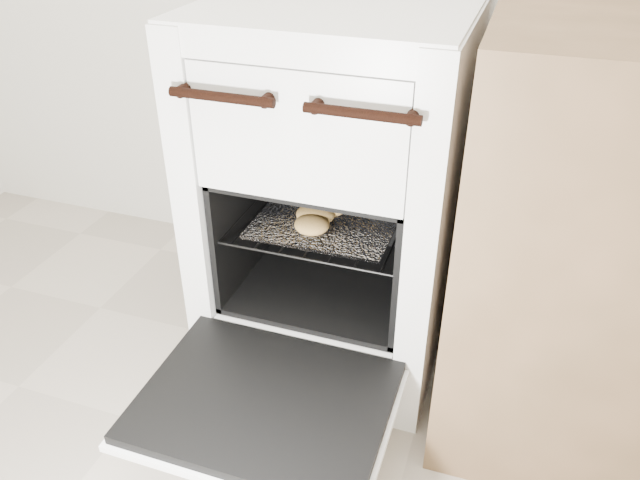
# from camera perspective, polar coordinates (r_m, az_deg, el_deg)

# --- Properties ---
(stove) EXTENTS (0.59, 0.65, 0.90)m
(stove) POSITION_cam_1_polar(r_m,az_deg,el_deg) (1.57, 1.69, 4.11)
(stove) COLOR white
(stove) RESTS_ON ground
(oven_door) EXTENTS (0.53, 0.41, 0.04)m
(oven_door) POSITION_cam_1_polar(r_m,az_deg,el_deg) (1.35, -5.02, -14.67)
(oven_door) COLOR black
(oven_door) RESTS_ON stove
(oven_rack) EXTENTS (0.43, 0.41, 0.01)m
(oven_rack) POSITION_cam_1_polar(r_m,az_deg,el_deg) (1.53, 0.95, 2.10)
(oven_rack) COLOR black
(oven_rack) RESTS_ON stove
(foil_sheet) EXTENTS (0.33, 0.29, 0.01)m
(foil_sheet) POSITION_cam_1_polar(r_m,az_deg,el_deg) (1.51, 0.72, 1.95)
(foil_sheet) COLOR silver
(foil_sheet) RESTS_ON oven_rack
(baked_rolls) EXTENTS (0.15, 0.23, 0.04)m
(baked_rolls) POSITION_cam_1_polar(r_m,az_deg,el_deg) (1.49, 0.03, 2.55)
(baked_rolls) COLOR tan
(baked_rolls) RESTS_ON foil_sheet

